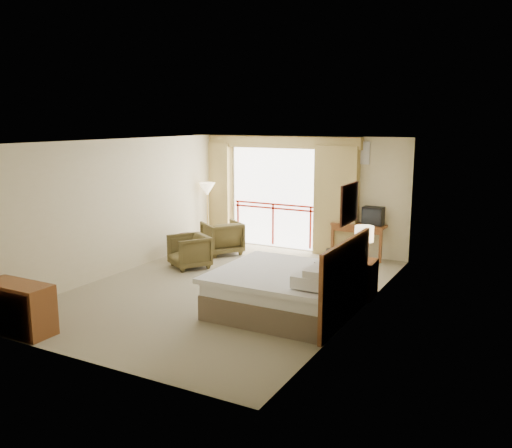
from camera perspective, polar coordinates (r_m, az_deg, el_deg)
The scene contains 29 objects.
floor at distance 10.08m, azimuth -2.96°, elevation -6.80°, with size 7.00×7.00×0.00m, color #7E7559.
ceiling at distance 9.61m, azimuth -3.12°, elevation 8.72°, with size 7.00×7.00×0.00m, color white.
wall_back at distance 12.84m, azimuth 5.10°, elevation 3.19°, with size 5.00×5.00×0.00m, color beige.
wall_front at distance 7.07m, azimuth -17.95°, elevation -3.66°, with size 5.00×5.00×0.00m, color beige.
wall_left at distance 11.24m, azimuth -14.00°, elevation 1.81°, with size 7.00×7.00×0.00m, color beige.
wall_right at distance 8.74m, azimuth 11.11°, elevation -0.60°, with size 7.00×7.00×0.00m, color beige.
balcony_door at distance 13.17m, azimuth 1.85°, elevation 2.77°, with size 2.40×2.40×0.00m, color white.
balcony_railing at distance 13.22m, azimuth 1.80°, elevation 1.09°, with size 2.09×0.03×1.02m.
curtain_left at distance 13.86m, azimuth -4.51°, elevation 3.36°, with size 1.00×0.26×2.50m, color olive.
curtain_right at distance 12.41m, azimuth 8.43°, elevation 2.38°, with size 1.00×0.26×2.50m, color olive.
valance at distance 12.96m, azimuth 1.69°, elevation 8.63°, with size 4.40×0.22×0.28m, color olive.
hvac_vent at distance 12.26m, azimuth 10.76°, elevation 7.38°, with size 0.50×0.04×0.50m, color silver.
bed at distance 8.79m, azimuth 3.39°, elevation -6.91°, with size 2.13×2.06×0.97m.
headboard at distance 8.37m, azimuth 9.44°, elevation -6.01°, with size 0.06×2.10×1.30m, color #602E13.
framed_art at distance 8.10m, azimuth 9.78°, elevation 2.13°, with size 0.04×0.72×0.60m.
nightstand at distance 9.70m, azimuth 11.06°, elevation -5.67°, with size 0.46×0.55×0.66m, color #602E13.
table_lamp at distance 9.56m, azimuth 11.32°, elevation -1.09°, with size 0.33×0.33×0.58m.
phone at distance 9.48m, azimuth 10.58°, elevation -3.74°, with size 0.16×0.13×0.07m, color black.
desk at distance 12.43m, azimuth 10.95°, elevation -0.68°, with size 1.20×0.58×0.79m.
tv at distance 12.22m, azimuth 12.27°, elevation 0.85°, with size 0.45×0.36×0.41m.
coffee_maker at distance 12.43m, azimuth 9.39°, elevation 0.79°, with size 0.12×0.12×0.27m, color black.
cup at distance 12.35m, azimuth 9.95°, elevation 0.30°, with size 0.06×0.06×0.09m, color white.
wastebasket at distance 11.91m, azimuth 7.95°, elevation -3.35°, with size 0.24×0.24×0.31m, color black.
armchair_far at distance 12.67m, azimuth -3.55°, elevation -3.11°, with size 0.81×0.83×0.76m, color #41371A.
armchair_near at distance 11.56m, azimuth -7.00°, elevation -4.54°, with size 0.74×0.76×0.69m, color #41371A.
side_table at distance 12.31m, azimuth -7.12°, elevation -1.86°, with size 0.48×0.48×0.53m.
book at distance 12.27m, azimuth -7.14°, elevation -1.08°, with size 0.18×0.25×0.02m, color white.
floor_lamp at distance 13.31m, azimuth -5.16°, elevation 3.42°, with size 0.40×0.40×1.56m.
dresser at distance 8.69m, azimuth -23.78°, elevation -8.10°, with size 1.12×0.48×0.75m.
Camera 1 is at (5.00, -8.20, 3.06)m, focal length 38.00 mm.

